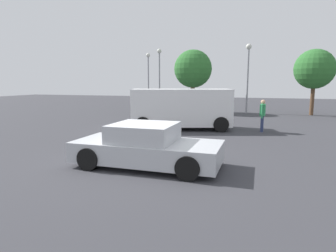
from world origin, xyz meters
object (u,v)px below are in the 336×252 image
sedan_foreground (147,147)px  light_post_far (248,65)px  dog (76,145)px  van_white (181,108)px  pedestrian (263,113)px  light_post_mid (159,67)px  light_post_near (148,69)px

sedan_foreground → light_post_far: light_post_far is taller
dog → van_white: size_ratio=0.11×
pedestrian → light_post_mid: light_post_mid is taller
pedestrian → light_post_far: (-1.10, 8.89, 2.81)m
pedestrian → light_post_far: size_ratio=0.30×
dog → light_post_near: light_post_near is taller
sedan_foreground → light_post_far: size_ratio=0.79×
dog → light_post_near: (-5.54, 21.20, 3.58)m
light_post_near → light_post_far: (10.69, -5.96, -0.10)m
light_post_mid → light_post_far: bearing=-20.1°
light_post_near → van_white: bearing=-63.0°
van_white → light_post_mid: size_ratio=0.96×
sedan_foreground → light_post_near: 23.84m
light_post_far → dog: bearing=-108.7°
light_post_near → light_post_mid: 3.67m
van_white → light_post_far: 10.03m
dog → sedan_foreground: bearing=94.7°
pedestrian → light_post_near: light_post_near is taller
pedestrian → light_post_mid: 15.57m
dog → light_post_far: size_ratio=0.11×
dog → van_white: (2.20, 6.03, 0.87)m
sedan_foreground → van_white: size_ratio=0.79×
light_post_near → light_post_far: bearing=-29.1°
sedan_foreground → light_post_mid: light_post_mid is taller
sedan_foreground → dog: 3.11m
van_white → light_post_mid: bearing=-83.3°
light_post_mid → pedestrian: bearing=-51.5°
sedan_foreground → pedestrian: pedestrian is taller
light_post_near → light_post_mid: light_post_mid is taller
sedan_foreground → dog: size_ratio=7.05×
dog → van_white: 6.47m
sedan_foreground → light_post_far: 16.52m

